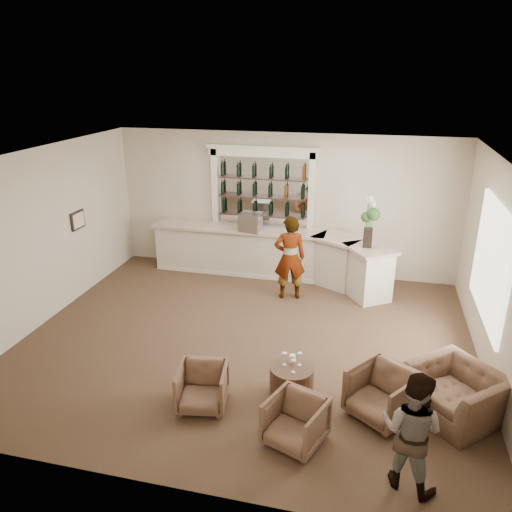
% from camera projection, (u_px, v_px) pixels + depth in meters
% --- Properties ---
extents(ground, '(8.00, 8.00, 0.00)m').
position_uv_depth(ground, '(247.00, 340.00, 9.08)').
color(ground, brown).
rests_on(ground, ground).
extents(room_shell, '(8.04, 7.02, 3.32)m').
position_uv_depth(room_shell, '(265.00, 206.00, 8.86)').
color(room_shell, beige).
rests_on(room_shell, ground).
extents(bar_counter, '(5.72, 1.80, 1.14)m').
position_uv_depth(bar_counter, '(272.00, 254.00, 11.63)').
color(bar_counter, beige).
rests_on(bar_counter, ground).
extents(back_bar_alcove, '(2.64, 0.25, 3.00)m').
position_uv_depth(back_bar_alcove, '(262.00, 188.00, 11.56)').
color(back_bar_alcove, white).
rests_on(back_bar_alcove, ground).
extents(cocktail_table, '(0.66, 0.66, 0.50)m').
position_uv_depth(cocktail_table, '(292.00, 381.00, 7.46)').
color(cocktail_table, '#493020').
rests_on(cocktail_table, ground).
extents(sommelier, '(0.76, 0.60, 1.82)m').
position_uv_depth(sommelier, '(290.00, 258.00, 10.46)').
color(sommelier, gray).
rests_on(sommelier, ground).
extents(guest, '(0.91, 0.82, 1.52)m').
position_uv_depth(guest, '(412.00, 431.00, 5.70)').
color(guest, gray).
rests_on(guest, ground).
extents(armchair_left, '(0.80, 0.82, 0.65)m').
position_uv_depth(armchair_left, '(202.00, 387.00, 7.20)').
color(armchair_left, brown).
rests_on(armchair_left, ground).
extents(armchair_center, '(0.91, 0.92, 0.66)m').
position_uv_depth(armchair_center, '(295.00, 422.00, 6.50)').
color(armchair_center, brown).
rests_on(armchair_center, ground).
extents(armchair_right, '(1.13, 1.14, 0.75)m').
position_uv_depth(armchair_right, '(382.00, 394.00, 6.97)').
color(armchair_right, brown).
rests_on(armchair_right, ground).
extents(armchair_far, '(1.51, 1.52, 0.74)m').
position_uv_depth(armchair_far, '(457.00, 394.00, 6.98)').
color(armchair_far, brown).
rests_on(armchair_far, ground).
extents(espresso_machine, '(0.50, 0.43, 0.41)m').
position_uv_depth(espresso_machine, '(250.00, 222.00, 11.38)').
color(espresso_machine, silver).
rests_on(espresso_machine, bar_counter).
extents(flower_vase, '(0.29, 0.29, 1.08)m').
position_uv_depth(flower_vase, '(369.00, 219.00, 10.21)').
color(flower_vase, black).
rests_on(flower_vase, bar_counter).
extents(wine_glass_bar_left, '(0.07, 0.07, 0.21)m').
position_uv_depth(wine_glass_bar_left, '(243.00, 225.00, 11.54)').
color(wine_glass_bar_left, white).
rests_on(wine_glass_bar_left, bar_counter).
extents(wine_glass_bar_right, '(0.07, 0.07, 0.21)m').
position_uv_depth(wine_glass_bar_right, '(254.00, 226.00, 11.44)').
color(wine_glass_bar_right, white).
rests_on(wine_glass_bar_right, bar_counter).
extents(wine_glass_tbl_a, '(0.07, 0.07, 0.21)m').
position_uv_depth(wine_glass_tbl_a, '(285.00, 359.00, 7.39)').
color(wine_glass_tbl_a, white).
rests_on(wine_glass_tbl_a, cocktail_table).
extents(wine_glass_tbl_b, '(0.07, 0.07, 0.21)m').
position_uv_depth(wine_glass_tbl_b, '(300.00, 359.00, 7.38)').
color(wine_glass_tbl_b, white).
rests_on(wine_glass_tbl_b, cocktail_table).
extents(wine_glass_tbl_c, '(0.07, 0.07, 0.21)m').
position_uv_depth(wine_glass_tbl_c, '(293.00, 366.00, 7.21)').
color(wine_glass_tbl_c, white).
rests_on(wine_glass_tbl_c, cocktail_table).
extents(napkin_holder, '(0.08, 0.08, 0.12)m').
position_uv_depth(napkin_holder, '(292.00, 359.00, 7.48)').
color(napkin_holder, white).
rests_on(napkin_holder, cocktail_table).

